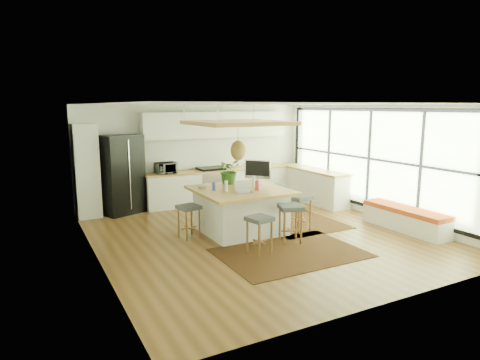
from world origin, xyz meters
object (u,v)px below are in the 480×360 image
fridge (120,177)px  island_plant (229,173)px  stool_right_back (276,204)px  microwave (166,167)px  stool_right_front (298,215)px  stool_left_side (189,221)px  island (240,210)px  stool_near_right (290,225)px  monitor (258,173)px  stool_near_left (259,234)px  laptop (244,187)px

fridge → island_plant: fridge is taller
stool_right_back → fridge: bearing=144.7°
microwave → stool_right_back: bearing=-55.5°
fridge → stool_right_back: 3.92m
stool_right_front → stool_left_side: bearing=164.3°
fridge → island: 3.41m
stool_near_right → monitor: 1.59m
stool_right_back → monitor: size_ratio=1.31×
island → stool_right_back: (1.26, 0.54, -0.11)m
microwave → island_plant: island_plant is taller
island_plant → stool_right_back: bearing=-5.0°
stool_right_back → stool_near_left: bearing=-129.6°
stool_near_right → island_plant: bearing=105.3°
fridge → laptop: fridge is taller
stool_left_side → stool_near_left: bearing=-60.7°
microwave → island: bearing=-82.5°
stool_right_front → island_plant: (-1.08, 1.21, 0.82)m
monitor → island_plant: (-0.52, 0.41, -0.01)m
fridge → stool_near_right: bearing=-79.9°
stool_near_left → stool_right_back: stool_right_back is taller
laptop → monitor: 0.93m
monitor → laptop: bearing=-88.0°
microwave → island_plant: size_ratio=0.82×
monitor → stool_left_side: bearing=-125.4°
island_plant → fridge: bearing=132.5°
fridge → stool_near_left: fridge is taller
laptop → stool_right_front: bearing=3.9°
stool_near_left → island: bearing=76.6°
laptop → monitor: monitor is taller
fridge → stool_right_front: bearing=-69.7°
stool_near_right → island: bearing=115.5°
stool_near_left → stool_near_right: bearing=16.5°
island → island_plant: island_plant is taller
microwave → island_plant: 2.25m
stool_near_left → stool_left_side: 1.66m
stool_right_front → fridge: bearing=132.2°
microwave → fridge: bearing=170.9°
stool_near_right → stool_right_front: 0.81m
fridge → laptop: 3.65m
stool_right_back → microwave: microwave is taller
stool_near_left → stool_left_side: bearing=119.3°
fridge → stool_near_right: fridge is taller
fridge → stool_near_right: 4.63m
stool_right_back → laptop: size_ratio=2.32×
island → stool_right_back: size_ratio=2.32×
island → monitor: 0.95m
stool_near_right → stool_right_front: stool_right_front is taller
fridge → stool_right_front: size_ratio=2.50×
laptop → island_plant: 1.06m
island → microwave: size_ratio=3.58×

